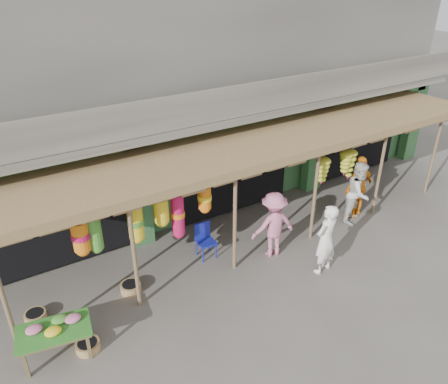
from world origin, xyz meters
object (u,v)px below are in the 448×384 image
person_right (359,192)px  person_shopper (273,225)px  person_front (326,239)px  flower_table (54,330)px  blue_chair (205,238)px  person_vendor (358,187)px

person_right → person_shopper: bearing=156.2°
person_front → person_right: bearing=-164.0°
person_front → flower_table: bearing=-17.9°
blue_chair → person_vendor: (4.79, -0.64, 0.44)m
flower_table → blue_chair: 4.23m
person_right → person_shopper: size_ratio=1.04×
blue_chair → person_right: person_right is taller
person_right → person_vendor: size_ratio=0.97×
person_front → person_right: size_ratio=0.99×
flower_table → person_right: (8.58, 0.51, 0.27)m
blue_chair → person_front: 3.01m
person_vendor → person_shopper: bearing=-1.4°
person_front → person_shopper: 1.36m
blue_chair → person_shopper: person_shopper is taller
person_right → person_shopper: (-3.09, -0.04, -0.03)m
person_shopper → person_right: bearing=-169.9°
person_right → blue_chair: bearing=145.0°
blue_chair → person_right: bearing=-8.0°
blue_chair → person_front: (2.12, -2.10, 0.40)m
person_front → person_shopper: bearing=-73.7°
person_right → person_vendor: 0.30m
person_front → person_vendor: bearing=-162.4°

